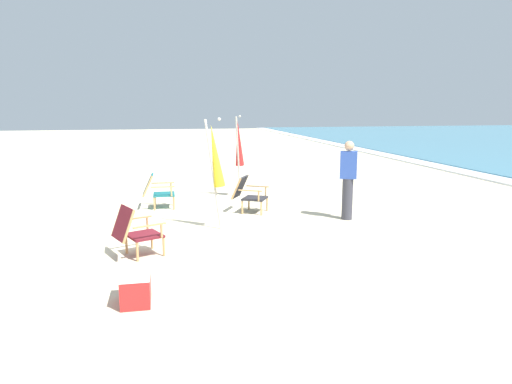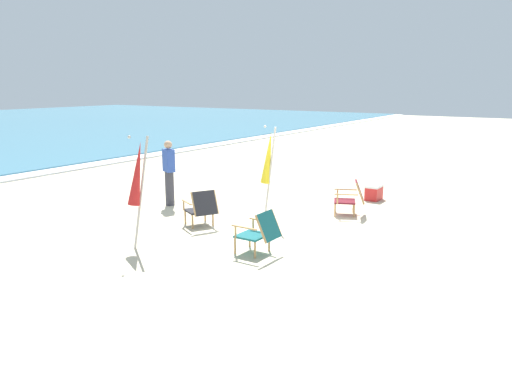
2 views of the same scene
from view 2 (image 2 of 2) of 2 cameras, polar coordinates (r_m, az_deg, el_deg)
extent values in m
plane|color=beige|center=(10.98, 2.45, -3.57)|extent=(80.00, 80.00, 0.00)
cube|color=white|center=(18.07, -25.82, 1.59)|extent=(80.00, 1.10, 0.06)
cube|color=#196066|center=(9.02, -0.44, -4.99)|extent=(0.52, 0.48, 0.04)
cube|color=#196066|center=(8.77, 1.46, -3.89)|extent=(0.50, 0.26, 0.49)
cylinder|color=tan|center=(9.00, -2.42, -6.10)|extent=(0.04, 0.04, 0.32)
cylinder|color=tan|center=(9.37, -0.73, -5.35)|extent=(0.04, 0.04, 0.32)
cylinder|color=tan|center=(8.77, -0.12, -6.59)|extent=(0.04, 0.04, 0.32)
cylinder|color=tan|center=(9.14, 1.52, -5.80)|extent=(0.04, 0.04, 0.32)
cube|color=tan|center=(8.72, -1.36, -4.08)|extent=(0.04, 0.53, 0.02)
cylinder|color=tan|center=(8.86, -2.36, -4.57)|extent=(0.04, 0.04, 0.22)
cube|color=tan|center=(9.17, 0.65, -3.26)|extent=(0.04, 0.53, 0.02)
cylinder|color=tan|center=(9.30, -0.33, -3.74)|extent=(0.04, 0.04, 0.22)
cylinder|color=tan|center=(8.56, 0.55, -4.29)|extent=(0.04, 0.26, 0.49)
cylinder|color=tan|center=(8.97, 2.33, -3.51)|extent=(0.04, 0.26, 0.49)
cube|color=#28282D|center=(10.83, -6.55, -2.11)|extent=(0.69, 0.67, 0.04)
cube|color=#28282D|center=(10.46, -5.87, -1.27)|extent=(0.55, 0.45, 0.49)
cylinder|color=tan|center=(10.98, -8.09, -2.81)|extent=(0.04, 0.04, 0.32)
cylinder|color=tan|center=(11.15, -5.84, -2.53)|extent=(0.04, 0.04, 0.32)
cylinder|color=tan|center=(10.59, -7.26, -3.35)|extent=(0.04, 0.04, 0.32)
cylinder|color=tan|center=(10.76, -4.94, -3.05)|extent=(0.04, 0.04, 0.32)
cube|color=tan|center=(10.66, -7.93, -1.16)|extent=(0.28, 0.48, 0.02)
cylinder|color=tan|center=(10.86, -8.27, -1.53)|extent=(0.04, 0.04, 0.22)
cube|color=tan|center=(10.86, -5.17, -0.84)|extent=(0.28, 0.48, 0.02)
cylinder|color=tan|center=(11.06, -5.55, -1.20)|extent=(0.04, 0.04, 0.22)
cylinder|color=tan|center=(10.37, -7.16, -1.43)|extent=(0.15, 0.24, 0.49)
cylinder|color=tan|center=(10.56, -4.59, -1.12)|extent=(0.15, 0.24, 0.49)
cube|color=maroon|center=(11.79, 10.10, -1.04)|extent=(0.67, 0.65, 0.04)
cube|color=maroon|center=(11.75, 11.77, 0.06)|extent=(0.54, 0.40, 0.50)
cylinder|color=tan|center=(11.60, 9.02, -2.03)|extent=(0.04, 0.04, 0.32)
cylinder|color=tan|center=(12.05, 9.03, -1.49)|extent=(0.04, 0.04, 0.32)
cylinder|color=tan|center=(11.61, 11.15, -2.10)|extent=(0.04, 0.04, 0.32)
cylinder|color=tan|center=(12.06, 11.08, -1.56)|extent=(0.04, 0.04, 0.32)
cube|color=tan|center=(11.47, 10.26, -0.29)|extent=(0.25, 0.50, 0.02)
cylinder|color=tan|center=(11.49, 9.30, -0.79)|extent=(0.04, 0.04, 0.22)
cube|color=tan|center=(12.02, 10.21, 0.28)|extent=(0.25, 0.50, 0.02)
cylinder|color=tan|center=(12.04, 9.30, -0.20)|extent=(0.04, 0.04, 0.22)
cylinder|color=tan|center=(11.50, 11.82, -0.21)|extent=(0.13, 0.22, 0.50)
cylinder|color=tan|center=(12.00, 11.72, 0.31)|extent=(0.13, 0.22, 0.50)
cylinder|color=#B7B2A8|center=(11.06, 1.61, 2.09)|extent=(0.05, 0.30, 2.09)
cone|color=yellow|center=(11.02, 1.42, 3.98)|extent=(0.23, 0.37, 1.17)
sphere|color=#B7B2A8|center=(10.99, 1.05, 7.51)|extent=(0.06, 0.06, 0.06)
cylinder|color=#B7B2A8|center=(9.38, -12.98, -0.10)|extent=(0.37, 0.20, 2.08)
cone|color=red|center=(9.30, -13.44, 2.05)|extent=(0.46, 0.37, 1.18)
sphere|color=#B7B2A8|center=(9.17, -14.30, 6.12)|extent=(0.06, 0.06, 0.06)
cylinder|color=#383842|center=(12.66, -9.84, 0.40)|extent=(0.22, 0.22, 0.86)
cube|color=#2D4CA5|center=(12.54, -9.96, 3.57)|extent=(0.32, 0.39, 0.56)
sphere|color=tan|center=(12.49, -10.02, 5.34)|extent=(0.20, 0.20, 0.20)
cube|color=red|center=(13.48, 13.31, -0.16)|extent=(0.48, 0.34, 0.34)
cube|color=white|center=(13.44, 13.36, 0.67)|extent=(0.49, 0.35, 0.06)
camera|label=1|loc=(18.37, 18.28, 9.52)|focal=32.00mm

